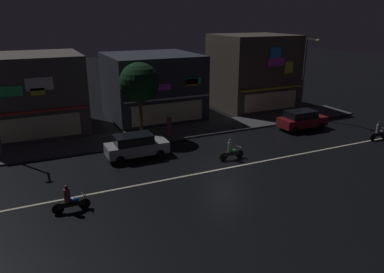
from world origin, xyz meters
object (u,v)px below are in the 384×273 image
(pedestrian_on_sidewalk, at_px, (169,126))
(traffic_cone, at_px, (144,146))
(parked_car_trailing, at_px, (302,119))
(streetlamp_mid, at_px, (306,72))
(motorcycle_lead, at_px, (70,201))
(motorcycle_following, at_px, (231,151))
(parked_car_near_kerb, at_px, (136,146))
(motorcycle_opposite_lane, at_px, (379,132))

(pedestrian_on_sidewalk, height_order, traffic_cone, pedestrian_on_sidewalk)
(parked_car_trailing, bearing_deg, streetlamp_mid, 49.40)
(parked_car_trailing, xyz_separation_m, motorcycle_lead, (-20.34, -6.35, -0.24))
(motorcycle_lead, xyz_separation_m, motorcycle_following, (11.06, 2.74, 0.00))
(streetlamp_mid, distance_m, parked_car_near_kerb, 18.20)
(streetlamp_mid, bearing_deg, parked_car_trailing, -130.60)
(parked_car_trailing, bearing_deg, parked_car_near_kerb, -178.37)
(motorcycle_lead, bearing_deg, streetlamp_mid, -163.53)
(parked_car_trailing, bearing_deg, motorcycle_opposite_lane, -53.00)
(motorcycle_following, bearing_deg, pedestrian_on_sidewalk, 112.91)
(parked_car_trailing, distance_m, motorcycle_lead, 21.31)
(streetlamp_mid, bearing_deg, pedestrian_on_sidewalk, 179.94)
(streetlamp_mid, height_order, traffic_cone, streetlamp_mid)
(streetlamp_mid, distance_m, parked_car_trailing, 5.21)
(pedestrian_on_sidewalk, xyz_separation_m, motorcycle_following, (2.05, -6.45, -0.30))
(motorcycle_opposite_lane, bearing_deg, traffic_cone, -22.88)
(motorcycle_following, relative_size, motorcycle_opposite_lane, 1.00)
(pedestrian_on_sidewalk, height_order, motorcycle_opposite_lane, pedestrian_on_sidewalk)
(pedestrian_on_sidewalk, distance_m, motorcycle_opposite_lane, 16.85)
(parked_car_trailing, bearing_deg, motorcycle_lead, -162.67)
(motorcycle_following, height_order, traffic_cone, motorcycle_following)
(pedestrian_on_sidewalk, xyz_separation_m, parked_car_trailing, (11.33, -2.84, -0.07))
(parked_car_near_kerb, distance_m, traffic_cone, 1.65)
(traffic_cone, bearing_deg, motorcycle_opposite_lane, -17.53)
(parked_car_near_kerb, bearing_deg, traffic_cone, -129.43)
(motorcycle_following, bearing_deg, parked_car_trailing, 26.50)
(parked_car_near_kerb, height_order, motorcycle_following, parked_car_near_kerb)
(motorcycle_following, height_order, motorcycle_opposite_lane, same)
(streetlamp_mid, relative_size, parked_car_near_kerb, 1.73)
(streetlamp_mid, height_order, parked_car_near_kerb, streetlamp_mid)
(parked_car_trailing, xyz_separation_m, traffic_cone, (-14.13, 0.76, -0.59))
(streetlamp_mid, height_order, motorcycle_opposite_lane, streetlamp_mid)
(traffic_cone, bearing_deg, motorcycle_lead, -131.15)
(motorcycle_lead, bearing_deg, traffic_cone, -136.63)
(pedestrian_on_sidewalk, height_order, parked_car_trailing, pedestrian_on_sidewalk)
(motorcycle_opposite_lane, bearing_deg, parked_car_trailing, -58.36)
(pedestrian_on_sidewalk, distance_m, parked_car_near_kerb, 5.00)
(pedestrian_on_sidewalk, xyz_separation_m, traffic_cone, (-2.80, -2.08, -0.66))
(streetlamp_mid, distance_m, motorcycle_opposite_lane, 8.70)
(motorcycle_lead, distance_m, motorcycle_following, 11.40)
(streetlamp_mid, distance_m, motorcycle_lead, 24.85)
(motorcycle_opposite_lane, distance_m, traffic_cone, 18.66)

